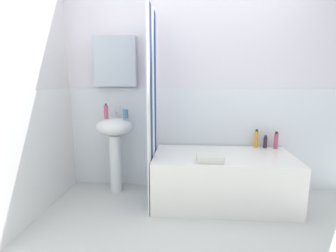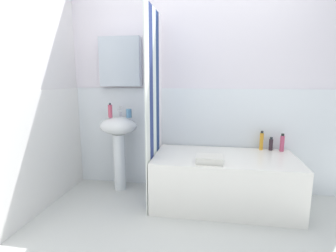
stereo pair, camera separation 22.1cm
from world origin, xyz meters
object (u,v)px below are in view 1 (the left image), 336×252
shampoo_bottle (276,141)px  conditioner_bottle (265,142)px  sink (115,138)px  towel_folded (210,158)px  soap_dispenser (106,112)px  body_wash_bottle (256,139)px  bathtub (222,179)px  toothbrush_cup (125,114)px

shampoo_bottle → conditioner_bottle: size_ratio=1.34×
sink → towel_folded: 1.14m
soap_dispenser → towel_folded: soap_dispenser is taller
sink → towel_folded: sink is taller
soap_dispenser → body_wash_bottle: (1.70, 0.15, -0.32)m
bathtub → towel_folded: 0.41m
sink → conditioner_bottle: size_ratio=5.92×
bathtub → toothbrush_cup: bearing=169.9°
toothbrush_cup → conditioner_bottle: bearing=4.6°
toothbrush_cup → shampoo_bottle: (1.70, 0.10, -0.30)m
soap_dispenser → conditioner_bottle: soap_dispenser is taller
sink → body_wash_bottle: bearing=4.6°
sink → conditioner_bottle: sink is taller
sink → soap_dispenser: soap_dispenser is taller
conditioner_bottle → body_wash_bottle: (-0.10, -0.00, 0.03)m
towel_folded → sink: bearing=158.3°
shampoo_bottle → body_wash_bottle: bearing=173.4°
sink → soap_dispenser: 0.32m
toothbrush_cup → conditioner_bottle: size_ratio=0.67×
soap_dispenser → toothbrush_cup: size_ratio=1.70×
body_wash_bottle → towel_folded: (-0.57, -0.55, -0.07)m
soap_dispenser → conditioner_bottle: bearing=4.9°
toothbrush_cup → bathtub: toothbrush_cup is taller
soap_dispenser → towel_folded: 1.26m
bathtub → body_wash_bottle: 0.63m
bathtub → conditioner_bottle: bearing=31.9°
toothbrush_cup → shampoo_bottle: size_ratio=0.50×
conditioner_bottle → towel_folded: (-0.67, -0.55, -0.04)m
soap_dispenser → shampoo_bottle: size_ratio=0.85×
toothbrush_cup → conditioner_bottle: 1.63m
towel_folded → soap_dispenser: bearing=160.7°
bathtub → soap_dispenser: bearing=172.7°
sink → shampoo_bottle: (1.83, 0.10, -0.02)m
toothbrush_cup → sink: bearing=-177.6°
conditioner_bottle → towel_folded: 0.87m
conditioner_bottle → body_wash_bottle: body_wash_bottle is taller
soap_dispenser → bathtub: (1.29, -0.17, -0.69)m
soap_dispenser → shampoo_bottle: bearing=3.8°
toothbrush_cup → body_wash_bottle: (1.49, 0.12, -0.29)m
shampoo_bottle → towel_folded: 0.94m
sink → soap_dispenser: (-0.08, -0.02, 0.31)m
shampoo_bottle → sink: bearing=-176.7°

